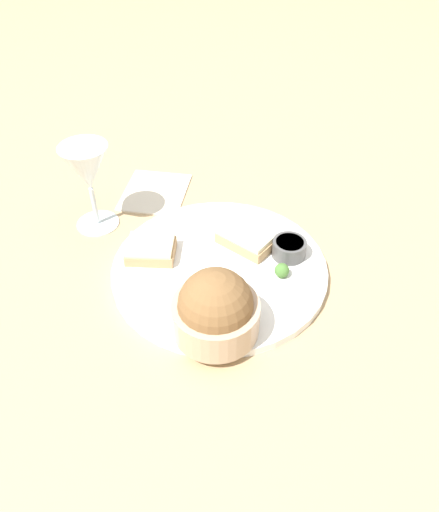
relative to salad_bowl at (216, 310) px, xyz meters
The scene contains 9 objects.
ground_plane 0.14m from the salad_bowl, 128.53° to the left, with size 4.00×4.00×0.00m, color tan.
dinner_plate 0.13m from the salad_bowl, 128.53° to the left, with size 0.33×0.33×0.01m.
salad_bowl is the anchor object (origin of this frame).
sauce_ramekin 0.19m from the salad_bowl, 93.63° to the left, with size 0.05×0.05×0.03m.
cheese_toast_near 0.19m from the salad_bowl, 115.97° to the left, with size 0.09×0.06×0.03m.
cheese_toast_far 0.18m from the salad_bowl, 165.36° to the left, with size 0.09×0.09×0.03m.
wine_glass 0.33m from the salad_bowl, behind, with size 0.08×0.08×0.15m.
garnish 0.15m from the salad_bowl, 87.16° to the left, with size 0.02×0.02×0.02m.
napkin 0.36m from the salad_bowl, 149.73° to the left, with size 0.17×0.18×0.01m.
Camera 1 is at (0.37, -0.43, 0.54)m, focal length 35.00 mm.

